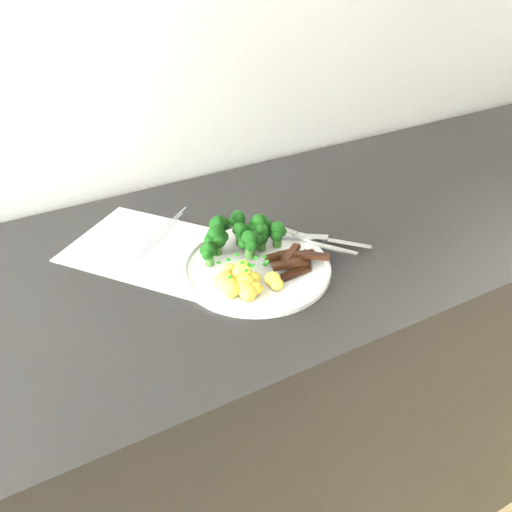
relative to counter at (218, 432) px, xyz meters
name	(u,v)px	position (x,y,z in m)	size (l,w,h in m)	color
counter	(218,432)	(0.00, 0.00, 0.00)	(2.47, 0.62, 0.93)	black
recipe_paper	(154,249)	(-0.07, 0.08, 0.47)	(0.35, 0.36, 0.00)	silver
plate	(256,267)	(0.06, -0.06, 0.47)	(0.26, 0.26, 0.01)	white
broccoli	(241,233)	(0.06, -0.01, 0.51)	(0.16, 0.11, 0.06)	#315B20
potatoes	(243,281)	(0.01, -0.11, 0.49)	(0.10, 0.10, 0.04)	#FFD159
beef_strips	(295,260)	(0.12, -0.09, 0.48)	(0.10, 0.07, 0.03)	black
fork	(320,243)	(0.19, -0.07, 0.48)	(0.08, 0.14, 0.01)	silver
knife	(334,242)	(0.22, -0.07, 0.47)	(0.15, 0.13, 0.02)	silver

